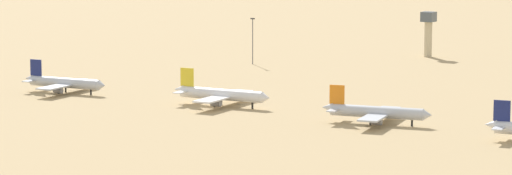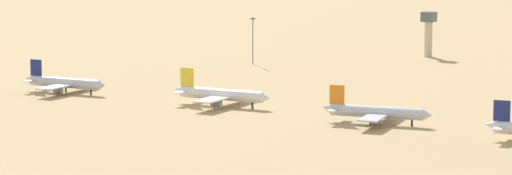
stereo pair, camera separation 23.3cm
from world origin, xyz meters
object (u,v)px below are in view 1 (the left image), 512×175
Objects in this scene: control_tower at (428,30)px; parked_jet_navy_1 at (64,83)px; parked_jet_orange_3 at (376,112)px; parked_jet_yellow_2 at (221,94)px; light_pole_west at (253,38)px.

parked_jet_navy_1 is at bearing -109.26° from control_tower.
parked_jet_yellow_2 is at bearing 164.47° from parked_jet_orange_3.
control_tower is 1.02× the size of light_pole_west.
control_tower is (56.06, 160.45, 7.79)m from parked_jet_navy_1.
light_pole_west is (-49.79, 94.56, 6.70)m from parked_jet_yellow_2.
parked_jet_yellow_2 is at bearing -89.00° from control_tower.
parked_jet_yellow_2 reaches higher than parked_jet_orange_3.
parked_jet_yellow_2 is 1.81× the size of control_tower.
control_tower reaches higher than parked_jet_orange_3.
parked_jet_orange_3 is at bearing -8.54° from parked_jet_yellow_2.
parked_jet_yellow_2 is 107.08m from light_pole_west.
control_tower reaches higher than parked_jet_yellow_2.
parked_jet_navy_1 is 113.54m from parked_jet_orange_3.
control_tower is at bearing 97.85° from parked_jet_orange_3.
parked_jet_orange_3 is at bearing -5.27° from parked_jet_navy_1.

